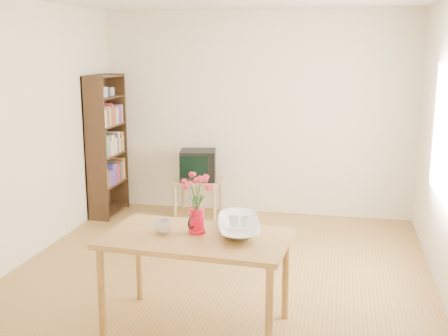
% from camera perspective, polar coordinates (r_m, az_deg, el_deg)
% --- Properties ---
extents(room, '(4.50, 4.50, 4.50)m').
position_cam_1_polar(room, '(5.05, -0.38, 2.64)').
color(room, olive).
rests_on(room, ground).
extents(table, '(1.43, 0.88, 0.75)m').
position_cam_1_polar(table, '(4.28, -2.83, -7.94)').
color(table, olive).
rests_on(table, ground).
extents(tv_stand, '(0.60, 0.45, 0.46)m').
position_cam_1_polar(tv_stand, '(7.27, -2.64, -1.75)').
color(tv_stand, tan).
rests_on(tv_stand, ground).
extents(bookshelf, '(0.28, 0.70, 1.80)m').
position_cam_1_polar(bookshelf, '(7.35, -11.80, 1.76)').
color(bookshelf, black).
rests_on(bookshelf, ground).
extents(pitcher, '(0.13, 0.21, 0.20)m').
position_cam_1_polar(pitcher, '(4.30, -2.80, -5.44)').
color(pitcher, red).
rests_on(pitcher, table).
extents(flowers, '(0.22, 0.22, 0.32)m').
position_cam_1_polar(flowers, '(4.23, -2.83, -2.15)').
color(flowers, '#BC2C44').
rests_on(flowers, pitcher).
extents(mug, '(0.16, 0.16, 0.10)m').
position_cam_1_polar(mug, '(4.32, -6.20, -5.94)').
color(mug, white).
rests_on(mug, table).
extents(bowl, '(0.57, 0.57, 0.45)m').
position_cam_1_polar(bowl, '(4.30, 1.50, -3.54)').
color(bowl, white).
rests_on(bowl, table).
extents(teacup_a, '(0.10, 0.10, 0.06)m').
position_cam_1_polar(teacup_a, '(4.32, 0.97, -4.09)').
color(teacup_a, white).
rests_on(teacup_a, bowl).
extents(teacup_b, '(0.09, 0.09, 0.06)m').
position_cam_1_polar(teacup_b, '(4.32, 2.13, -4.11)').
color(teacup_b, white).
rests_on(teacup_b, bowl).
extents(television, '(0.51, 0.49, 0.39)m').
position_cam_1_polar(television, '(7.23, -2.64, 0.35)').
color(television, black).
rests_on(television, tv_stand).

